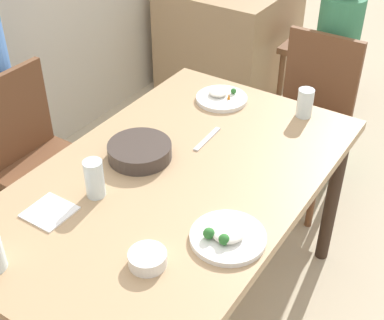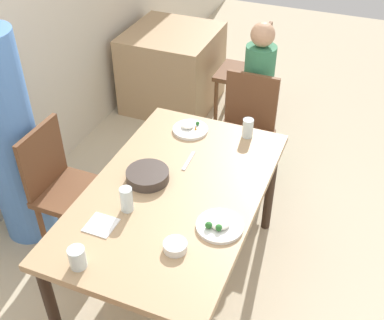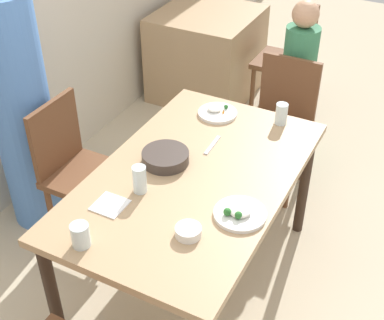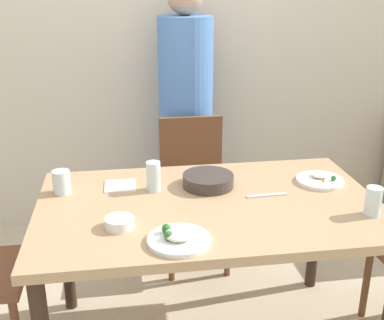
{
  "view_description": "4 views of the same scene",
  "coord_description": "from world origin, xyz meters",
  "px_view_note": "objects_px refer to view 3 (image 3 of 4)",
  "views": [
    {
      "loc": [
        -1.2,
        -0.86,
        1.89
      ],
      "look_at": [
        0.11,
        -0.0,
        0.76
      ],
      "focal_mm": 50.0,
      "sensor_mm": 36.0,
      "label": 1
    },
    {
      "loc": [
        -1.75,
        -0.81,
        2.43
      ],
      "look_at": [
        0.02,
        -0.09,
        0.96
      ],
      "focal_mm": 45.0,
      "sensor_mm": 36.0,
      "label": 2
    },
    {
      "loc": [
        -1.8,
        -0.93,
        2.32
      ],
      "look_at": [
        -0.11,
        -0.05,
        0.92
      ],
      "focal_mm": 50.0,
      "sensor_mm": 36.0,
      "label": 3
    },
    {
      "loc": [
        -0.35,
        -1.83,
        1.64
      ],
      "look_at": [
        -0.07,
        0.05,
        0.93
      ],
      "focal_mm": 45.0,
      "sensor_mm": 36.0,
      "label": 4
    }
  ],
  "objects_px": {
    "chair_child_spot": "(280,121)",
    "glass_water_tall": "(281,114)",
    "bowl_curry": "(165,157)",
    "person_adult": "(21,111)",
    "plate_rice_adult": "(240,213)",
    "chair_adult_spot": "(77,167)",
    "person_child": "(296,91)"
  },
  "relations": [
    {
      "from": "bowl_curry",
      "to": "glass_water_tall",
      "type": "relative_size",
      "value": 1.95
    },
    {
      "from": "plate_rice_adult",
      "to": "person_adult",
      "type": "bearing_deg",
      "value": 81.13
    },
    {
      "from": "glass_water_tall",
      "to": "person_child",
      "type": "bearing_deg",
      "value": 10.31
    },
    {
      "from": "person_adult",
      "to": "bowl_curry",
      "type": "relative_size",
      "value": 7.07
    },
    {
      "from": "plate_rice_adult",
      "to": "glass_water_tall",
      "type": "distance_m",
      "value": 0.81
    },
    {
      "from": "bowl_curry",
      "to": "glass_water_tall",
      "type": "bearing_deg",
      "value": -32.4
    },
    {
      "from": "chair_child_spot",
      "to": "glass_water_tall",
      "type": "xyz_separation_m",
      "value": [
        -0.44,
        -0.13,
        0.32
      ]
    },
    {
      "from": "chair_adult_spot",
      "to": "person_child",
      "type": "relative_size",
      "value": 0.74
    },
    {
      "from": "chair_child_spot",
      "to": "glass_water_tall",
      "type": "distance_m",
      "value": 0.56
    },
    {
      "from": "chair_child_spot",
      "to": "bowl_curry",
      "type": "xyz_separation_m",
      "value": [
        -1.04,
        0.25,
        0.29
      ]
    },
    {
      "from": "person_adult",
      "to": "glass_water_tall",
      "type": "height_order",
      "value": "person_adult"
    },
    {
      "from": "glass_water_tall",
      "to": "bowl_curry",
      "type": "bearing_deg",
      "value": 147.6
    },
    {
      "from": "bowl_curry",
      "to": "person_child",
      "type": "bearing_deg",
      "value": -10.74
    },
    {
      "from": "person_adult",
      "to": "glass_water_tall",
      "type": "relative_size",
      "value": 13.78
    },
    {
      "from": "plate_rice_adult",
      "to": "glass_water_tall",
      "type": "bearing_deg",
      "value": 7.12
    },
    {
      "from": "bowl_curry",
      "to": "plate_rice_adult",
      "type": "relative_size",
      "value": 1.01
    },
    {
      "from": "chair_adult_spot",
      "to": "bowl_curry",
      "type": "xyz_separation_m",
      "value": [
        -0.03,
        -0.61,
        0.29
      ]
    },
    {
      "from": "person_child",
      "to": "glass_water_tall",
      "type": "bearing_deg",
      "value": -169.69
    },
    {
      "from": "chair_child_spot",
      "to": "plate_rice_adult",
      "type": "distance_m",
      "value": 1.29
    },
    {
      "from": "chair_child_spot",
      "to": "chair_adult_spot",
      "type": "bearing_deg",
      "value": -130.39
    },
    {
      "from": "bowl_curry",
      "to": "chair_child_spot",
      "type": "bearing_deg",
      "value": -13.58
    },
    {
      "from": "chair_child_spot",
      "to": "plate_rice_adult",
      "type": "height_order",
      "value": "chair_child_spot"
    },
    {
      "from": "chair_adult_spot",
      "to": "bowl_curry",
      "type": "bearing_deg",
      "value": -92.53
    },
    {
      "from": "chair_child_spot",
      "to": "bowl_curry",
      "type": "height_order",
      "value": "chair_child_spot"
    },
    {
      "from": "chair_adult_spot",
      "to": "person_adult",
      "type": "xyz_separation_m",
      "value": [
        -0.0,
        0.34,
        0.28
      ]
    },
    {
      "from": "chair_child_spot",
      "to": "person_child",
      "type": "distance_m",
      "value": 0.29
    },
    {
      "from": "person_adult",
      "to": "bowl_curry",
      "type": "height_order",
      "value": "person_adult"
    },
    {
      "from": "chair_adult_spot",
      "to": "plate_rice_adult",
      "type": "xyz_separation_m",
      "value": [
        -0.22,
        -1.09,
        0.28
      ]
    },
    {
      "from": "plate_rice_adult",
      "to": "glass_water_tall",
      "type": "height_order",
      "value": "glass_water_tall"
    },
    {
      "from": "chair_child_spot",
      "to": "glass_water_tall",
      "type": "height_order",
      "value": "chair_child_spot"
    },
    {
      "from": "person_adult",
      "to": "glass_water_tall",
      "type": "bearing_deg",
      "value": -66.7
    },
    {
      "from": "chair_adult_spot",
      "to": "chair_child_spot",
      "type": "relative_size",
      "value": 1.0
    }
  ]
}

